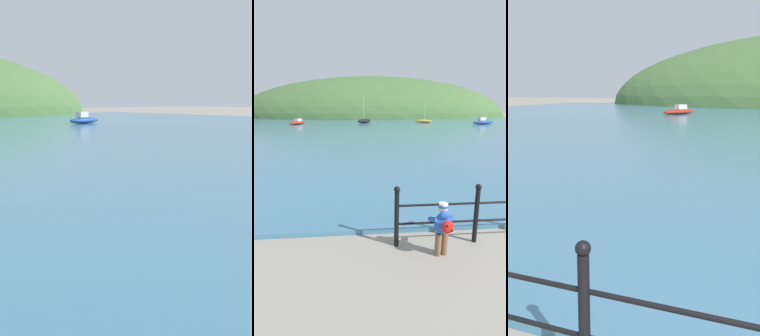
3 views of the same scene
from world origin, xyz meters
The scene contains 7 objects.
water centered at (0.00, 32.00, 0.05)m, with size 80.00×60.00×0.10m, color teal.
far_hillside centered at (0.00, 67.62, 0.00)m, with size 69.33×38.13×20.23m.
child_in_coat centered at (-3.81, 1.08, 0.61)m, with size 0.42×0.55×1.00m.
boat_mid_harbor centered at (-3.63, 39.66, 0.45)m, with size 2.91×3.35×4.30m.
boat_red_dinghy centered at (-13.64, 37.04, 0.37)m, with size 2.49×3.60×0.82m.
boat_far_right centered at (5.97, 39.04, 0.37)m, with size 2.94×2.04×2.81m.
boat_blue_hull centered at (13.78, 34.61, 0.43)m, with size 3.75×1.92×1.03m.
Camera 2 is at (-5.34, -3.09, 2.65)m, focal length 28.00 mm.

